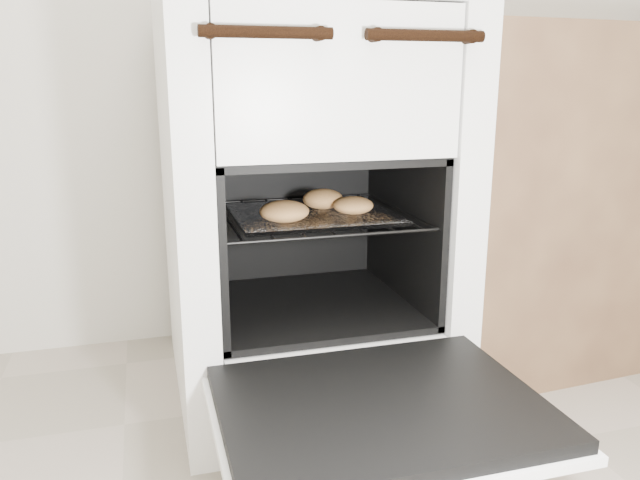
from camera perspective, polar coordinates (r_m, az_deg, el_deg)
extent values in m
cube|color=white|center=(1.60, -1.75, 3.82)|extent=(0.66, 0.71, 1.02)
cylinder|color=black|center=(1.17, -4.88, 18.41)|extent=(0.24, 0.02, 0.02)
cylinder|color=black|center=(1.27, 9.66, 17.96)|extent=(0.24, 0.02, 0.02)
cube|color=black|center=(1.17, 5.55, -14.88)|extent=(0.58, 0.44, 0.03)
cube|color=white|center=(1.18, 5.53, -15.72)|extent=(0.60, 0.46, 0.02)
cylinder|color=black|center=(1.48, -9.87, 1.74)|extent=(0.01, 0.46, 0.01)
cylinder|color=black|center=(1.60, 7.37, 2.78)|extent=(0.01, 0.46, 0.01)
cylinder|color=black|center=(1.31, 1.60, 0.36)|extent=(0.48, 0.01, 0.01)
cylinder|color=black|center=(1.73, -2.83, 3.78)|extent=(0.48, 0.01, 0.01)
cylinder|color=black|center=(1.48, -8.38, 1.83)|extent=(0.01, 0.44, 0.01)
cylinder|color=black|center=(1.49, -5.86, 2.00)|extent=(0.01, 0.44, 0.01)
cylinder|color=black|center=(1.50, -3.36, 2.15)|extent=(0.01, 0.44, 0.01)
cylinder|color=black|center=(1.52, -0.92, 2.30)|extent=(0.01, 0.44, 0.01)
cylinder|color=black|center=(1.54, 1.47, 2.44)|extent=(0.01, 0.44, 0.01)
cylinder|color=black|center=(1.56, 3.81, 2.58)|extent=(0.01, 0.44, 0.01)
cylinder|color=black|center=(1.58, 6.07, 2.71)|extent=(0.01, 0.44, 0.01)
cube|color=white|center=(1.50, -0.70, 2.38)|extent=(0.38, 0.33, 0.01)
ellipsoid|color=#BA894A|center=(1.48, 3.04, 3.19)|extent=(0.14, 0.14, 0.04)
ellipsoid|color=#BA894A|center=(1.53, 0.26, 3.78)|extent=(0.12, 0.12, 0.05)
ellipsoid|color=#BA894A|center=(1.39, -3.29, 2.64)|extent=(0.14, 0.14, 0.05)
cube|color=brown|center=(2.04, 20.95, 4.05)|extent=(0.98, 0.69, 0.94)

